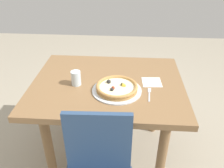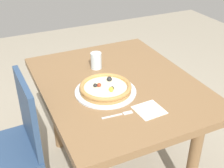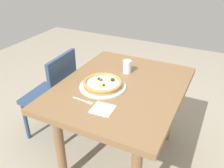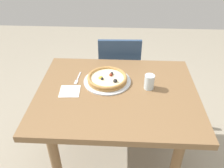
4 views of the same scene
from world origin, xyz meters
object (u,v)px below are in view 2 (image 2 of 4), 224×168
object	(u,v)px
drinking_glass	(96,61)
napkin	(149,110)
plate	(106,92)
fork	(120,114)
chair_near	(12,145)
pizza	(106,88)
dining_table	(118,97)

from	to	relation	value
drinking_glass	napkin	size ratio (longest dim) A/B	0.76
plate	fork	xyz separation A→B (m)	(0.23, -0.02, -0.00)
chair_near	napkin	world-z (taller)	chair_near
plate	pizza	world-z (taller)	pizza
dining_table	napkin	size ratio (longest dim) A/B	8.04
plate	pizza	size ratio (longest dim) A/B	1.19
plate	napkin	bearing A→B (deg)	27.79
pizza	napkin	bearing A→B (deg)	27.73
pizza	dining_table	bearing A→B (deg)	123.24
dining_table	drinking_glass	xyz separation A→B (m)	(-0.22, -0.05, 0.16)
chair_near	plate	size ratio (longest dim) A/B	2.47
chair_near	fork	world-z (taller)	chair_near
fork	drinking_glass	bearing A→B (deg)	85.17
napkin	fork	bearing A→B (deg)	-100.29
dining_table	drinking_glass	distance (m)	0.28
plate	chair_near	bearing A→B (deg)	-98.09
chair_near	dining_table	bearing A→B (deg)	-92.18
dining_table	napkin	distance (m)	0.35
dining_table	fork	distance (m)	0.35
drinking_glass	fork	bearing A→B (deg)	-9.34
fork	napkin	world-z (taller)	fork
napkin	chair_near	bearing A→B (deg)	-115.96
dining_table	pizza	distance (m)	0.19
pizza	plate	bearing A→B (deg)	-41.88
dining_table	drinking_glass	bearing A→B (deg)	-167.66
drinking_glass	napkin	xyz separation A→B (m)	(0.55, 0.07, -0.05)
dining_table	drinking_glass	world-z (taller)	drinking_glass
fork	drinking_glass	world-z (taller)	drinking_glass
dining_table	chair_near	distance (m)	0.68
plate	napkin	distance (m)	0.29
dining_table	chair_near	xyz separation A→B (m)	(-0.00, -0.66, -0.15)
plate	napkin	xyz separation A→B (m)	(0.25, 0.13, -0.00)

